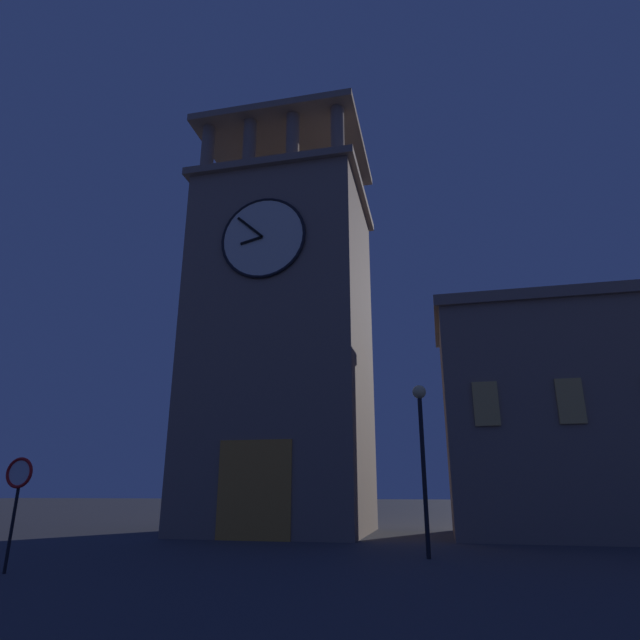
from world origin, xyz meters
TOP-DOWN VIEW (x-y plane):
  - ground_plane at (0.00, 0.00)m, footprint 200.00×200.00m
  - clocktower at (0.24, -2.48)m, footprint 8.97×8.44m
  - street_lamp at (-6.87, 5.82)m, footprint 0.44×0.44m
  - no_horn_sign at (3.25, 11.10)m, footprint 0.78×0.14m

SIDE VIEW (x-z plane):
  - ground_plane at x=0.00m, z-range 0.00..0.00m
  - no_horn_sign at x=3.25m, z-range 0.78..3.55m
  - street_lamp at x=-6.87m, z-range 1.02..6.26m
  - clocktower at x=0.24m, z-range -2.73..21.56m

